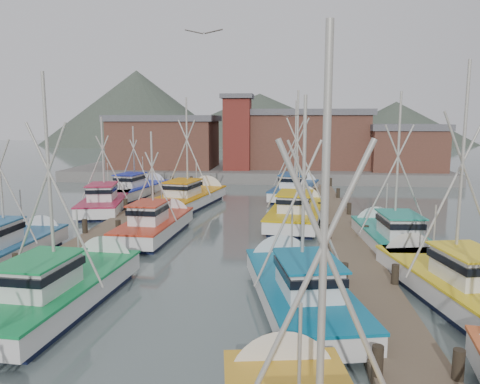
# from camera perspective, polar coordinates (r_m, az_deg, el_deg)

# --- Properties ---
(ground) EXTENTS (260.00, 260.00, 0.00)m
(ground) POSITION_cam_1_polar(r_m,az_deg,el_deg) (21.92, -4.11, -9.61)
(ground) COLOR #4B5A58
(ground) RESTS_ON ground
(dock_left) EXTENTS (2.30, 46.00, 1.50)m
(dock_left) POSITION_cam_1_polar(r_m,az_deg,el_deg) (27.55, -17.23, -5.68)
(dock_left) COLOR brown
(dock_left) RESTS_ON ground
(dock_right) EXTENTS (2.30, 46.00, 1.50)m
(dock_right) POSITION_cam_1_polar(r_m,az_deg,el_deg) (25.67, 13.18, -6.57)
(dock_right) COLOR brown
(dock_right) RESTS_ON ground
(quay) EXTENTS (44.00, 16.00, 1.20)m
(quay) POSITION_cam_1_polar(r_m,az_deg,el_deg) (57.95, 2.06, 2.57)
(quay) COLOR slate
(quay) RESTS_ON ground
(shed_left) EXTENTS (12.72, 8.48, 6.20)m
(shed_left) POSITION_cam_1_polar(r_m,az_deg,el_deg) (57.43, -9.13, 6.15)
(shed_left) COLOR brown
(shed_left) RESTS_ON quay
(shed_center) EXTENTS (14.84, 9.54, 6.90)m
(shed_center) POSITION_cam_1_polar(r_m,az_deg,el_deg) (57.58, 8.09, 6.53)
(shed_center) COLOR brown
(shed_center) RESTS_ON quay
(shed_right) EXTENTS (8.48, 6.36, 5.20)m
(shed_right) POSITION_cam_1_polar(r_m,az_deg,el_deg) (56.20, 19.52, 5.18)
(shed_right) COLOR brown
(shed_right) RESTS_ON quay
(lookout_tower) EXTENTS (3.60, 3.60, 8.50)m
(lookout_tower) POSITION_cam_1_polar(r_m,az_deg,el_deg) (53.80, -0.33, 7.37)
(lookout_tower) COLOR maroon
(lookout_tower) RESTS_ON quay
(distant_hills) EXTENTS (175.00, 140.00, 42.00)m
(distant_hills) POSITION_cam_1_polar(r_m,az_deg,el_deg) (144.17, -0.89, 6.09)
(distant_hills) COLOR #495446
(distant_hills) RESTS_ON ground
(boat_4) EXTENTS (3.73, 9.26, 9.31)m
(boat_4) POSITION_cam_1_polar(r_m,az_deg,el_deg) (19.10, -20.35, -10.83)
(boat_4) COLOR black
(boat_4) RESTS_ON ground
(boat_5) EXTENTS (4.65, 9.68, 8.57)m
(boat_5) POSITION_cam_1_polar(r_m,az_deg,el_deg) (18.05, 6.95, -11.48)
(boat_5) COLOR black
(boat_5) RESTS_ON ground
(boat_6) EXTENTS (3.32, 8.13, 8.11)m
(boat_6) POSITION_cam_1_polar(r_m,az_deg,el_deg) (25.90, -25.88, -6.03)
(boat_6) COLOR black
(boat_6) RESTS_ON ground
(boat_7) EXTENTS (4.39, 9.07, 9.78)m
(boat_7) POSITION_cam_1_polar(r_m,az_deg,el_deg) (20.50, 23.60, -9.65)
(boat_7) COLOR black
(boat_7) RESTS_ON ground
(boat_8) EXTENTS (3.10, 8.62, 6.93)m
(boat_8) POSITION_cam_1_polar(r_m,az_deg,el_deg) (28.64, -10.04, -3.91)
(boat_8) COLOR black
(boat_8) RESTS_ON ground
(boat_9) EXTENTS (4.31, 10.39, 9.73)m
(boat_9) POSITION_cam_1_polar(r_m,az_deg,el_deg) (32.26, 6.99, -2.39)
(boat_9) COLOR black
(boat_9) RESTS_ON ground
(boat_10) EXTENTS (4.54, 9.54, 7.91)m
(boat_10) POSITION_cam_1_polar(r_m,az_deg,el_deg) (37.35, -15.94, -1.14)
(boat_10) COLOR black
(boat_10) RESTS_ON ground
(boat_11) EXTENTS (3.64, 8.75, 9.03)m
(boat_11) POSITION_cam_1_polar(r_m,az_deg,el_deg) (26.40, 17.81, -5.28)
(boat_11) COLOR black
(boat_11) RESTS_ON ground
(boat_12) EXTENTS (4.93, 10.56, 9.56)m
(boat_12) POSITION_cam_1_polar(r_m,az_deg,el_deg) (38.17, -5.92, -0.62)
(boat_12) COLOR black
(boat_12) RESTS_ON ground
(boat_13) EXTENTS (4.83, 10.29, 9.47)m
(boat_13) POSITION_cam_1_polar(r_m,az_deg,el_deg) (42.60, 6.85, 0.35)
(boat_13) COLOR black
(boat_13) RESTS_ON ground
(boat_14) EXTENTS (4.09, 9.28, 7.11)m
(boat_14) POSITION_cam_1_polar(r_m,az_deg,el_deg) (43.34, -12.25, 0.34)
(boat_14) COLOR black
(boat_14) RESTS_ON ground
(gull_near) EXTENTS (1.55, 0.61, 0.24)m
(gull_near) POSITION_cam_1_polar(r_m,az_deg,el_deg) (19.97, -4.43, 18.84)
(gull_near) COLOR gray
(gull_near) RESTS_ON ground
(gull_far) EXTENTS (1.54, 0.66, 0.24)m
(gull_far) POSITION_cam_1_polar(r_m,az_deg,el_deg) (23.86, 6.17, 9.26)
(gull_far) COLOR gray
(gull_far) RESTS_ON ground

